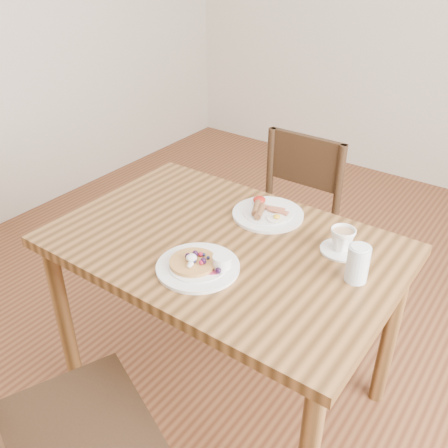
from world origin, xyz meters
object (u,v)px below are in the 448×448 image
(dining_table, at_px, (224,264))
(chair_near, at_px, (51,431))
(teacup_saucer, at_px, (342,241))
(breakfast_plate, at_px, (267,213))
(water_glass, at_px, (358,264))
(pancake_plate, at_px, (199,265))
(chair_far, at_px, (287,222))

(dining_table, height_order, chair_near, chair_near)
(dining_table, height_order, teacup_saucer, teacup_saucer)
(dining_table, distance_m, chair_near, 0.76)
(breakfast_plate, distance_m, water_glass, 0.47)
(breakfast_plate, height_order, teacup_saucer, teacup_saucer)
(pancake_plate, relative_size, breakfast_plate, 1.00)
(chair_far, bearing_deg, chair_near, 90.98)
(dining_table, bearing_deg, teacup_saucer, 27.13)
(chair_near, distance_m, water_glass, 1.01)
(chair_near, xyz_separation_m, teacup_saucer, (0.41, 0.93, 0.30))
(chair_far, xyz_separation_m, teacup_saucer, (0.44, -0.45, 0.30))
(chair_far, relative_size, teacup_saucer, 6.29)
(water_glass, bearing_deg, teacup_saucer, 130.57)
(chair_far, bearing_deg, teacup_saucer, 134.28)
(breakfast_plate, relative_size, water_glass, 2.23)
(water_glass, bearing_deg, pancake_plate, -150.87)
(teacup_saucer, bearing_deg, chair_far, 134.62)
(chair_near, distance_m, chair_far, 1.38)
(breakfast_plate, bearing_deg, water_glass, -22.51)
(dining_table, relative_size, chair_near, 1.36)
(pancake_plate, bearing_deg, chair_near, -98.51)
(chair_near, xyz_separation_m, breakfast_plate, (0.08, 0.99, 0.27))
(breakfast_plate, distance_m, teacup_saucer, 0.34)
(chair_far, distance_m, teacup_saucer, 0.70)
(teacup_saucer, bearing_deg, pancake_plate, -132.13)
(breakfast_plate, bearing_deg, pancake_plate, -89.39)
(teacup_saucer, height_order, water_glass, water_glass)
(pancake_plate, relative_size, water_glass, 2.23)
(dining_table, bearing_deg, water_glass, 7.65)
(teacup_saucer, xyz_separation_m, water_glass, (0.10, -0.12, 0.02))
(chair_far, xyz_separation_m, breakfast_plate, (0.11, -0.39, 0.27))
(pancake_plate, bearing_deg, water_glass, 29.13)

